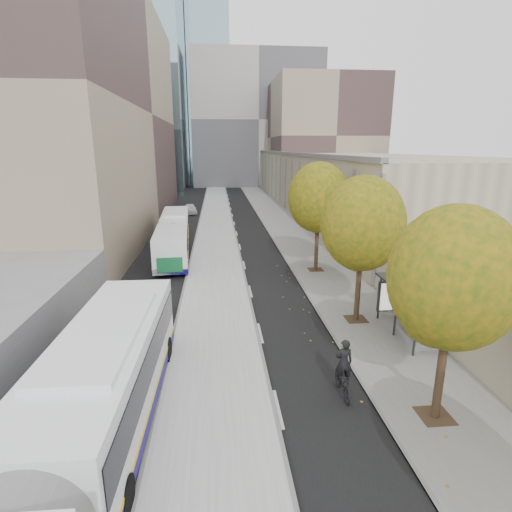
{
  "coord_description": "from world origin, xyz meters",
  "views": [
    {
      "loc": [
        -3.6,
        -6.07,
        8.93
      ],
      "look_at": [
        -1.34,
        17.45,
        2.5
      ],
      "focal_mm": 28.0,
      "sensor_mm": 36.0,
      "label": 1
    }
  ],
  "objects": [
    {
      "name": "distant_car",
      "position": [
        -7.43,
        49.94,
        0.68
      ],
      "size": [
        2.16,
        4.2,
        1.37
      ],
      "primitive_type": "imported",
      "rotation": [
        0.0,
        0.0,
        0.14
      ],
      "color": "silver",
      "rests_on": "ground"
    },
    {
      "name": "building_midrise",
      "position": [
        -22.5,
        41.0,
        12.5
      ],
      "size": [
        24.0,
        46.0,
        25.0
      ],
      "primitive_type": "cube",
      "color": "gray",
      "rests_on": "ground"
    },
    {
      "name": "tree_d",
      "position": [
        3.6,
        22.0,
        5.47
      ],
      "size": [
        4.4,
        4.4,
        7.6
      ],
      "color": "#2F2418",
      "rests_on": "sidewalk"
    },
    {
      "name": "building_tan",
      "position": [
        15.5,
        64.0,
        4.0
      ],
      "size": [
        18.0,
        92.0,
        8.0
      ],
      "primitive_type": "cube",
      "color": "#A0917C",
      "rests_on": "ground"
    },
    {
      "name": "bus_shelter",
      "position": [
        5.69,
        10.96,
        2.19
      ],
      "size": [
        1.9,
        4.4,
        2.53
      ],
      "color": "#383A3F",
      "rests_on": "sidewalk"
    },
    {
      "name": "tree_c",
      "position": [
        3.6,
        13.0,
        5.25
      ],
      "size": [
        4.2,
        4.2,
        7.28
      ],
      "color": "#2F2418",
      "rests_on": "sidewalk"
    },
    {
      "name": "building_far_block",
      "position": [
        6.0,
        96.0,
        15.0
      ],
      "size": [
        30.0,
        18.0,
        30.0
      ],
      "primitive_type": "cube",
      "color": "#B0A7A1",
      "rests_on": "ground"
    },
    {
      "name": "tree_b",
      "position": [
        3.6,
        5.0,
        5.04
      ],
      "size": [
        4.0,
        4.0,
        6.97
      ],
      "color": "#2F2418",
      "rests_on": "sidewalk"
    },
    {
      "name": "glass_tower_near",
      "position": [
        -20.0,
        82.0,
        33.0
      ],
      "size": [
        20.0,
        20.0,
        66.0
      ],
      "primitive_type": "cube",
      "color": "#86ABBA",
      "rests_on": "ground"
    },
    {
      "name": "bus_near",
      "position": [
        -7.4,
        1.58,
        1.76
      ],
      "size": [
        3.24,
        19.37,
        3.22
      ],
      "rotation": [
        0.0,
        0.0,
        -0.02
      ],
      "color": "white",
      "rests_on": "ground"
    },
    {
      "name": "cyclist",
      "position": [
        0.83,
        6.57,
        0.85
      ],
      "size": [
        0.66,
        1.78,
        2.28
      ],
      "rotation": [
        0.0,
        0.0,
        -0.0
      ],
      "color": "black",
      "rests_on": "ground"
    },
    {
      "name": "sidewalk",
      "position": [
        4.12,
        35.0,
        0.04
      ],
      "size": [
        4.75,
        150.0,
        0.08
      ],
      "primitive_type": "cube",
      "color": "gray",
      "rests_on": "ground"
    },
    {
      "name": "glass_tower_far",
      "position": [
        -8.0,
        102.0,
        42.0
      ],
      "size": [
        16.0,
        16.0,
        84.0
      ],
      "primitive_type": "cube",
      "color": "#86ABBA",
      "rests_on": "ground"
    },
    {
      "name": "bus_far",
      "position": [
        -7.54,
        29.28,
        1.53
      ],
      "size": [
        3.48,
        16.94,
        2.8
      ],
      "rotation": [
        0.0,
        0.0,
        0.06
      ],
      "color": "white",
      "rests_on": "ground"
    },
    {
      "name": "bus_platform",
      "position": [
        -3.88,
        35.0,
        0.07
      ],
      "size": [
        4.25,
        150.0,
        0.15
      ],
      "primitive_type": "cube",
      "color": "#A1A1A1",
      "rests_on": "ground"
    }
  ]
}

